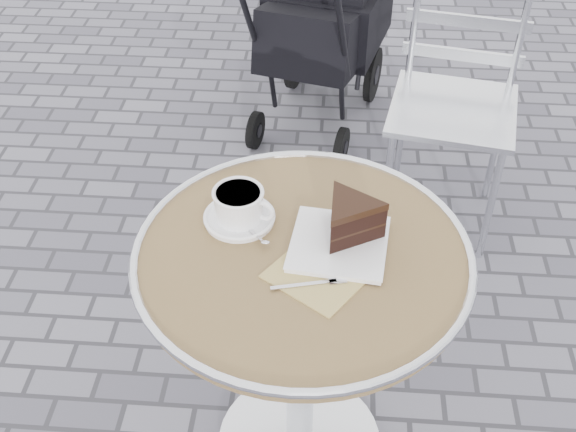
# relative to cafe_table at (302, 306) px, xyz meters

# --- Properties ---
(cafe_table) EXTENTS (0.72, 0.72, 0.74)m
(cafe_table) POSITION_rel_cafe_table_xyz_m (0.00, 0.00, 0.00)
(cafe_table) COLOR silver
(cafe_table) RESTS_ON ground
(cappuccino_set) EXTENTS (0.16, 0.17, 0.08)m
(cappuccino_set) POSITION_rel_cafe_table_xyz_m (-0.14, 0.09, 0.20)
(cappuccino_set) COLOR white
(cappuccino_set) RESTS_ON cafe_table
(cake_plate_set) EXTENTS (0.27, 0.31, 0.11)m
(cake_plate_set) POSITION_rel_cafe_table_xyz_m (0.09, 0.04, 0.21)
(cake_plate_set) COLOR tan
(cake_plate_set) RESTS_ON cafe_table
(bistro_chair) EXTENTS (0.48, 0.48, 0.91)m
(bistro_chair) POSITION_rel_cafe_table_xyz_m (0.46, 1.09, -0.00)
(bistro_chair) COLOR silver
(bistro_chair) RESTS_ON ground
(baby_stroller) EXTENTS (0.60, 0.95, 0.92)m
(baby_stroller) POSITION_rel_cafe_table_xyz_m (-0.01, 1.67, -0.16)
(baby_stroller) COLOR black
(baby_stroller) RESTS_ON ground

